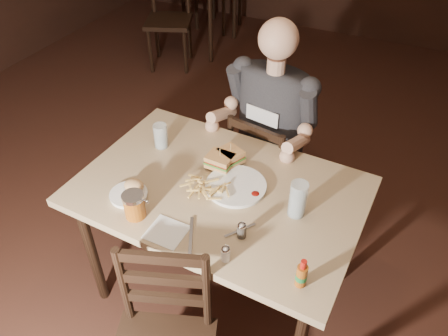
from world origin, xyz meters
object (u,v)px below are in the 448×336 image
at_px(main_table, 219,200).
at_px(diner, 269,107).
at_px(chair_far, 268,170).
at_px(glass_right, 298,199).
at_px(glass_left, 161,136).
at_px(dinner_plate, 236,187).
at_px(syrup_dispenser, 134,205).
at_px(hot_sauce, 302,273).
at_px(side_plate, 129,195).
at_px(bg_chair_near, 169,21).

relative_size(main_table, diner, 1.43).
relative_size(chair_far, glass_right, 5.05).
bearing_deg(glass_left, dinner_plate, -14.94).
bearing_deg(chair_far, syrup_dispenser, 83.26).
bearing_deg(glass_right, hot_sauce, -69.31).
bearing_deg(chair_far, main_table, 97.24).
height_order(main_table, hot_sauce, hot_sauce).
distance_m(hot_sauce, side_plate, 0.83).
distance_m(main_table, glass_right, 0.39).
bearing_deg(hot_sauce, syrup_dispenser, 177.51).
height_order(hot_sauce, syrup_dispenser, hot_sauce).
xyz_separation_m(bg_chair_near, dinner_plate, (1.71, -2.22, 0.32)).
distance_m(diner, dinner_plate, 0.54).
distance_m(chair_far, bg_chair_near, 2.35).
bearing_deg(side_plate, glass_right, 17.19).
bearing_deg(diner, glass_right, -49.11).
distance_m(diner, glass_right, 0.66).
relative_size(main_table, chair_far, 1.55).
xyz_separation_m(dinner_plate, hot_sauce, (0.42, -0.37, 0.06)).
distance_m(glass_left, side_plate, 0.38).
xyz_separation_m(hot_sauce, side_plate, (-0.82, 0.11, -0.06)).
bearing_deg(glass_right, chair_far, 118.68).
bearing_deg(glass_right, syrup_dispenser, -153.65).
distance_m(bg_chair_near, hot_sauce, 3.37).
bearing_deg(side_plate, bg_chair_near, 117.96).
xyz_separation_m(bg_chair_near, side_plate, (1.31, -2.47, 0.31)).
bearing_deg(glass_left, glass_right, -11.92).
relative_size(dinner_plate, side_plate, 1.64).
distance_m(glass_right, side_plate, 0.73).
height_order(dinner_plate, hot_sauce, hot_sauce).
bearing_deg(side_plate, syrup_dispenser, -41.43).
height_order(bg_chair_near, glass_left, bg_chair_near).
xyz_separation_m(chair_far, syrup_dispenser, (-0.27, -0.91, 0.41)).
distance_m(dinner_plate, side_plate, 0.47).
height_order(main_table, glass_right, glass_right).
height_order(dinner_plate, syrup_dispenser, syrup_dispenser).
xyz_separation_m(main_table, hot_sauce, (0.48, -0.33, 0.14)).
xyz_separation_m(chair_far, dinner_plate, (0.04, -0.57, 0.36)).
distance_m(glass_left, hot_sauce, 1.01).
bearing_deg(glass_right, glass_left, 168.08).
height_order(diner, side_plate, diner).
bearing_deg(main_table, glass_left, 158.45).
bearing_deg(diner, chair_far, 90.00).
xyz_separation_m(dinner_plate, glass_left, (-0.46, 0.12, 0.05)).
bearing_deg(side_plate, diner, 65.58).
distance_m(chair_far, side_plate, 0.97).
xyz_separation_m(diner, syrup_dispenser, (-0.26, -0.86, -0.06)).
distance_m(dinner_plate, hot_sauce, 0.56).
bearing_deg(glass_left, syrup_dispenser, -71.13).
height_order(glass_left, hot_sauce, hot_sauce).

